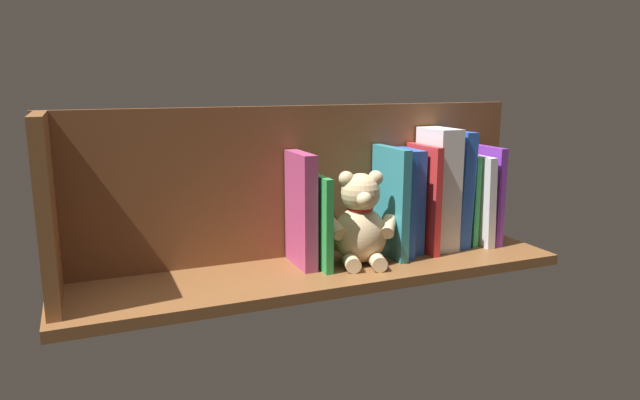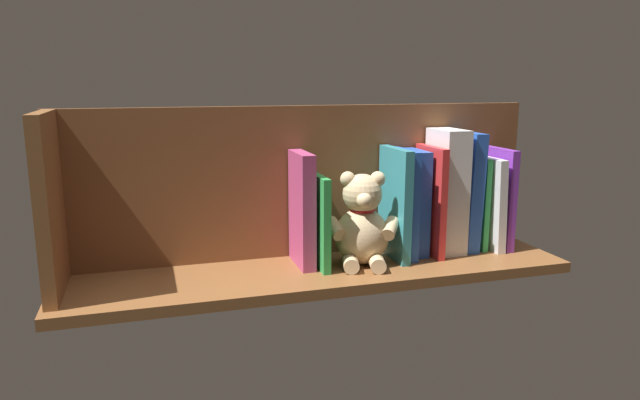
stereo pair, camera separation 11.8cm
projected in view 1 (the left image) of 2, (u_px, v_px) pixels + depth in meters
ground_plane at (320, 272)px, 121.64cm from camera, size 105.09×25.00×2.20cm
shelf_back_panel at (302, 182)px, 127.29cm from camera, size 105.09×1.50×33.04cm
shelf_side_divider at (47, 211)px, 99.01cm from camera, size 2.40×19.00×33.04cm
book_0 at (485, 195)px, 138.46cm from camera, size 1.87×11.97×23.12cm
book_1 at (476, 200)px, 137.53cm from camera, size 2.67×12.21×21.21cm
book_2 at (465, 199)px, 137.66cm from camera, size 1.31×9.89×21.17cm
book_3 at (456, 189)px, 135.69cm from camera, size 3.86×10.47×26.97cm
dictionary_thick_white at (438, 189)px, 133.36cm from camera, size 5.74×10.93×27.74cm
book_4 at (423, 198)px, 131.29cm from camera, size 1.60×12.80×24.21cm
book_5 at (408, 200)px, 131.41cm from camera, size 2.92×10.20×23.36cm
book_6 at (399, 202)px, 129.25cm from camera, size 1.71×12.33×23.70cm
book_7 at (390, 202)px, 127.51cm from camera, size 2.14×13.88×24.21cm
teddy_bear at (361, 223)px, 122.69cm from camera, size 15.60×14.71×19.90cm
book_8 at (316, 220)px, 121.18cm from camera, size 1.57×14.33×19.37cm
book_9 at (301, 210)px, 120.65cm from camera, size 2.84×11.99×23.92cm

